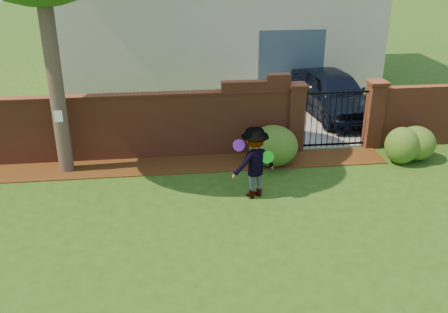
{
  "coord_description": "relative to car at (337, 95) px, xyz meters",
  "views": [
    {
      "loc": [
        -1.07,
        -8.64,
        5.48
      ],
      "look_at": [
        0.15,
        1.4,
        1.05
      ],
      "focal_mm": 40.88,
      "sensor_mm": 36.0,
      "label": 1
    }
  ],
  "objects": [
    {
      "name": "iron_gate",
      "position": [
        -0.9,
        -2.51,
        0.11
      ],
      "size": [
        1.78,
        0.03,
        1.6
      ],
      "color": "black",
      "rests_on": "ground"
    },
    {
      "name": "shrub_middle",
      "position": [
        0.55,
        -3.67,
        -0.26
      ],
      "size": [
        0.87,
        0.87,
        0.96
      ],
      "primitive_type": "ellipsoid",
      "color": "#285318",
      "rests_on": "ground"
    },
    {
      "name": "shrub_right",
      "position": [
        1.02,
        -3.49,
        -0.29
      ],
      "size": [
        1.01,
        1.01,
        0.9
      ],
      "primitive_type": "ellipsoid",
      "color": "#285318",
      "rests_on": "ground"
    },
    {
      "name": "brick_wall",
      "position": [
        -6.41,
        -2.51,
        0.18
      ],
      "size": [
        8.7,
        0.31,
        2.16
      ],
      "color": "brown",
      "rests_on": "ground"
    },
    {
      "name": "man",
      "position": [
        -3.55,
        -5.04,
        0.09
      ],
      "size": [
        1.23,
        0.98,
        1.66
      ],
      "primitive_type": "imported",
      "rotation": [
        0.0,
        0.0,
        3.53
      ],
      "color": "gray",
      "rests_on": "ground"
    },
    {
      "name": "shrub_left",
      "position": [
        -2.77,
        -3.37,
        -0.22
      ],
      "size": [
        1.26,
        1.26,
        1.03
      ],
      "primitive_type": "ellipsoid",
      "color": "#285318",
      "rests_on": "ground"
    },
    {
      "name": "driveway",
      "position": [
        -0.9,
        1.49,
        -0.74
      ],
      "size": [
        3.2,
        8.0,
        0.01
      ],
      "primitive_type": "cube",
      "color": "gray",
      "rests_on": "ground"
    },
    {
      "name": "mulch_bed",
      "position": [
        -5.35,
        -3.17,
        -0.73
      ],
      "size": [
        11.1,
        1.08,
        0.03
      ],
      "primitive_type": "cube",
      "color": "#3C1F0B",
      "rests_on": "ground"
    },
    {
      "name": "pillar_right",
      "position": [
        0.2,
        -2.51,
        0.21
      ],
      "size": [
        0.5,
        0.5,
        1.88
      ],
      "color": "brown",
      "rests_on": "ground"
    },
    {
      "name": "pillar_left",
      "position": [
        -2.0,
        -2.51,
        0.21
      ],
      "size": [
        0.5,
        0.5,
        1.88
      ],
      "color": "brown",
      "rests_on": "ground"
    },
    {
      "name": "ground",
      "position": [
        -4.4,
        -6.51,
        -0.75
      ],
      "size": [
        80.0,
        80.0,
        0.01
      ],
      "primitive_type": "cube",
      "color": "#264812",
      "rests_on": "ground"
    },
    {
      "name": "frisbee_purple",
      "position": [
        -3.93,
        -5.17,
        0.58
      ],
      "size": [
        0.28,
        0.13,
        0.26
      ],
      "primitive_type": "cylinder",
      "rotation": [
        1.36,
        0.0,
        0.22
      ],
      "color": "purple",
      "rests_on": "man"
    },
    {
      "name": "paper_notice",
      "position": [
        -8.0,
        -3.3,
        0.76
      ],
      "size": [
        0.2,
        0.01,
        0.28
      ],
      "primitive_type": "cube",
      "color": "white",
      "rests_on": "tree"
    },
    {
      "name": "brick_wall_return",
      "position": [
        2.2,
        -2.51,
        0.11
      ],
      "size": [
        4.0,
        0.25,
        1.7
      ],
      "primitive_type": "cube",
      "color": "brown",
      "rests_on": "ground"
    },
    {
      "name": "frisbee_green",
      "position": [
        -3.28,
        -5.1,
        0.24
      ],
      "size": [
        0.3,
        0.11,
        0.29
      ],
      "primitive_type": "cylinder",
      "rotation": [
        1.43,
        0.0,
        0.14
      ],
      "color": "#1BCB1F",
      "rests_on": "man"
    },
    {
      "name": "car",
      "position": [
        0.0,
        0.0,
        0.0
      ],
      "size": [
        2.28,
        4.54,
        1.48
      ],
      "primitive_type": "imported",
      "rotation": [
        0.0,
        0.0,
        0.13
      ],
      "color": "black",
      "rests_on": "ground"
    }
  ]
}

